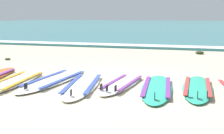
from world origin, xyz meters
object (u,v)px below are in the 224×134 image
at_px(surfboard_2, 14,81).
at_px(surfboard_6, 157,88).
at_px(surfboard_5, 122,84).
at_px(surfboard_7, 197,88).
at_px(surfboard_4, 83,85).
at_px(surfboard_3, 54,80).

xyz_separation_m(surfboard_2, surfboard_6, (2.94, 0.27, -0.00)).
bearing_deg(surfboard_2, surfboard_5, 10.48).
bearing_deg(surfboard_7, surfboard_4, -170.18).
relative_size(surfboard_5, surfboard_7, 0.93).
distance_m(surfboard_6, surfboard_7, 0.77).
bearing_deg(surfboard_4, surfboard_2, -176.03).
xyz_separation_m(surfboard_4, surfboard_7, (2.20, 0.38, 0.00)).
bearing_deg(surfboard_4, surfboard_5, 22.68).
xyz_separation_m(surfboard_2, surfboard_5, (2.22, 0.41, 0.00)).
relative_size(surfboard_2, surfboard_5, 1.19).
height_order(surfboard_3, surfboard_4, same).
relative_size(surfboard_5, surfboard_6, 0.87).
bearing_deg(surfboard_5, surfboard_2, -169.52).
distance_m(surfboard_5, surfboard_6, 0.73).
bearing_deg(surfboard_7, surfboard_3, -177.72).
xyz_separation_m(surfboard_3, surfboard_5, (1.49, 0.04, 0.00)).
relative_size(surfboard_4, surfboard_5, 1.19).
bearing_deg(surfboard_2, surfboard_4, 3.97).
relative_size(surfboard_3, surfboard_5, 1.25).
relative_size(surfboard_6, surfboard_7, 1.07).
distance_m(surfboard_2, surfboard_4, 1.49).
height_order(surfboard_4, surfboard_5, same).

